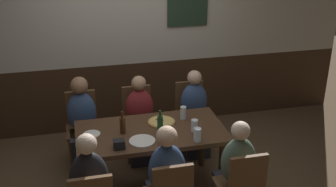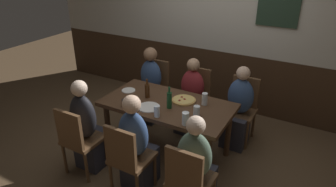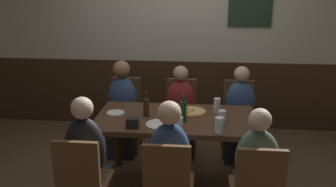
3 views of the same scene
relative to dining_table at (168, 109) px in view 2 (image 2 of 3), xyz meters
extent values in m
plane|color=brown|center=(0.00, 0.00, -0.65)|extent=(12.00, 12.00, 0.00)
cube|color=#3D2819|center=(0.00, 1.65, -0.18)|extent=(6.40, 0.10, 0.95)
cube|color=#233828|center=(0.84, 1.58, 1.13)|extent=(0.56, 0.03, 0.68)
cube|color=#472D1C|center=(0.00, 0.00, 0.06)|extent=(1.57, 0.83, 0.05)
cylinder|color=#472D1C|center=(-0.68, -0.33, -0.31)|extent=(0.07, 0.07, 0.69)
cylinder|color=#472D1C|center=(0.68, -0.33, -0.31)|extent=(0.07, 0.07, 0.69)
cylinder|color=#472D1C|center=(-0.68, 0.33, -0.31)|extent=(0.07, 0.07, 0.69)
cylinder|color=#472D1C|center=(0.68, 0.33, -0.31)|extent=(0.07, 0.07, 0.69)
cube|color=brown|center=(0.00, 0.75, -0.22)|extent=(0.40, 0.40, 0.04)
cube|color=brown|center=(0.00, 0.93, 0.01)|extent=(0.36, 0.04, 0.43)
cylinder|color=brown|center=(0.17, 0.58, -0.45)|extent=(0.04, 0.04, 0.41)
cylinder|color=brown|center=(-0.17, 0.58, -0.45)|extent=(0.04, 0.04, 0.41)
cylinder|color=brown|center=(0.17, 0.92, -0.45)|extent=(0.04, 0.04, 0.41)
cylinder|color=brown|center=(-0.17, 0.92, -0.45)|extent=(0.04, 0.04, 0.41)
cube|color=brown|center=(-0.69, -0.75, -0.22)|extent=(0.40, 0.40, 0.04)
cube|color=brown|center=(-0.69, -0.93, 0.01)|extent=(0.36, 0.04, 0.43)
cylinder|color=brown|center=(-0.86, -0.58, -0.45)|extent=(0.04, 0.04, 0.41)
cylinder|color=brown|center=(-0.52, -0.58, -0.45)|extent=(0.04, 0.04, 0.41)
cylinder|color=brown|center=(-0.86, -0.92, -0.45)|extent=(0.04, 0.04, 0.41)
cylinder|color=brown|center=(-0.52, -0.92, -0.45)|extent=(0.04, 0.04, 0.41)
cube|color=brown|center=(0.69, 0.75, -0.22)|extent=(0.40, 0.40, 0.04)
cube|color=brown|center=(0.69, 0.93, 0.01)|extent=(0.36, 0.04, 0.43)
cylinder|color=brown|center=(0.86, 0.58, -0.45)|extent=(0.04, 0.04, 0.41)
cylinder|color=brown|center=(0.52, 0.58, -0.45)|extent=(0.04, 0.04, 0.41)
cylinder|color=brown|center=(0.86, 0.92, -0.45)|extent=(0.04, 0.04, 0.41)
cylinder|color=brown|center=(0.52, 0.92, -0.45)|extent=(0.04, 0.04, 0.41)
cube|color=brown|center=(-0.69, 0.75, -0.22)|extent=(0.40, 0.40, 0.04)
cube|color=brown|center=(-0.69, 0.93, 0.01)|extent=(0.36, 0.04, 0.43)
cylinder|color=brown|center=(-0.52, 0.58, -0.45)|extent=(0.04, 0.04, 0.41)
cylinder|color=brown|center=(-0.86, 0.58, -0.45)|extent=(0.04, 0.04, 0.41)
cylinder|color=brown|center=(-0.52, 0.92, -0.45)|extent=(0.04, 0.04, 0.41)
cylinder|color=brown|center=(-0.86, 0.92, -0.45)|extent=(0.04, 0.04, 0.41)
cube|color=brown|center=(0.69, -0.75, -0.22)|extent=(0.40, 0.40, 0.04)
cube|color=brown|center=(0.69, -0.93, 0.01)|extent=(0.36, 0.04, 0.43)
cylinder|color=brown|center=(0.52, -0.58, -0.45)|extent=(0.04, 0.04, 0.41)
cube|color=brown|center=(0.00, -0.75, -0.22)|extent=(0.40, 0.40, 0.04)
cube|color=brown|center=(0.00, -0.93, 0.01)|extent=(0.36, 0.04, 0.43)
cylinder|color=brown|center=(-0.17, -0.58, -0.45)|extent=(0.04, 0.04, 0.41)
cylinder|color=brown|center=(0.17, -0.58, -0.45)|extent=(0.04, 0.04, 0.41)
cylinder|color=brown|center=(-0.17, -0.92, -0.45)|extent=(0.04, 0.04, 0.41)
cube|color=#2D2D38|center=(0.00, 0.62, -0.43)|extent=(0.32, 0.34, 0.45)
ellipsoid|color=maroon|center=(0.00, 0.71, 0.03)|extent=(0.34, 0.22, 0.47)
sphere|color=tan|center=(0.00, 0.71, 0.35)|extent=(0.18, 0.18, 0.18)
cube|color=#2D2D38|center=(-0.69, -0.62, -0.43)|extent=(0.32, 0.34, 0.45)
ellipsoid|color=black|center=(-0.69, -0.71, 0.07)|extent=(0.34, 0.22, 0.54)
sphere|color=beige|center=(-0.69, -0.71, 0.41)|extent=(0.18, 0.18, 0.18)
cube|color=#2D2D38|center=(0.69, 0.62, -0.43)|extent=(0.32, 0.34, 0.45)
ellipsoid|color=#334C7A|center=(0.69, 0.71, 0.04)|extent=(0.34, 0.22, 0.48)
sphere|color=#DBB293|center=(0.69, 0.71, 0.36)|extent=(0.18, 0.18, 0.18)
cube|color=#2D2D38|center=(-0.69, 0.62, -0.43)|extent=(0.32, 0.34, 0.45)
ellipsoid|color=#334C7A|center=(-0.69, 0.71, 0.05)|extent=(0.34, 0.22, 0.50)
sphere|color=#936B4C|center=(-0.69, 0.71, 0.39)|extent=(0.20, 0.20, 0.20)
ellipsoid|color=#56705B|center=(0.69, -0.71, 0.04)|extent=(0.34, 0.22, 0.49)
sphere|color=beige|center=(0.69, -0.71, 0.37)|extent=(0.18, 0.18, 0.18)
cube|color=#2D2D38|center=(0.00, -0.62, -0.43)|extent=(0.32, 0.34, 0.45)
ellipsoid|color=#334C7A|center=(0.00, -0.71, 0.06)|extent=(0.34, 0.22, 0.51)
sphere|color=#DBB293|center=(0.00, -0.71, 0.40)|extent=(0.19, 0.19, 0.19)
cylinder|color=tan|center=(0.15, 0.15, 0.10)|extent=(0.30, 0.30, 0.02)
cylinder|color=#DBB760|center=(0.15, 0.15, 0.11)|extent=(0.26, 0.26, 0.01)
cylinder|color=maroon|center=(0.16, 0.15, 0.12)|extent=(0.03, 0.03, 0.00)
cylinder|color=maroon|center=(0.12, 0.09, 0.12)|extent=(0.03, 0.03, 0.00)
cylinder|color=maroon|center=(0.10, 0.18, 0.12)|extent=(0.03, 0.03, 0.00)
cylinder|color=silver|center=(0.40, 0.18, 0.16)|extent=(0.07, 0.07, 0.15)
cylinder|color=#C6842D|center=(0.40, 0.18, 0.15)|extent=(0.06, 0.06, 0.12)
cylinder|color=silver|center=(0.41, -0.33, 0.16)|extent=(0.08, 0.08, 0.14)
cylinder|color=gold|center=(0.41, -0.33, 0.13)|extent=(0.07, 0.07, 0.09)
cylinder|color=silver|center=(0.06, -0.34, 0.16)|extent=(0.06, 0.06, 0.13)
cylinder|color=#C6842D|center=(0.06, -0.34, 0.14)|extent=(0.06, 0.06, 0.09)
cylinder|color=silver|center=(0.44, -0.12, 0.15)|extent=(0.07, 0.07, 0.13)
cylinder|color=#331E14|center=(0.44, -0.12, 0.11)|extent=(0.07, 0.07, 0.05)
cylinder|color=#194723|center=(0.08, -0.09, 0.19)|extent=(0.06, 0.06, 0.20)
cylinder|color=#194723|center=(0.08, -0.09, 0.32)|extent=(0.03, 0.03, 0.07)
cylinder|color=#42230F|center=(-0.30, 0.01, 0.18)|extent=(0.06, 0.06, 0.18)
cylinder|color=#42230F|center=(-0.30, 0.01, 0.30)|extent=(0.03, 0.03, 0.07)
cylinder|color=white|center=(-0.13, -0.21, 0.09)|extent=(0.26, 0.26, 0.01)
cylinder|color=white|center=(-0.62, 0.05, 0.09)|extent=(0.18, 0.18, 0.01)
cube|color=black|center=(-0.37, -0.29, 0.13)|extent=(0.11, 0.09, 0.09)
camera|label=1|loc=(-0.73, -3.78, 2.13)|focal=44.08mm
camera|label=2|loc=(1.58, -2.80, 1.77)|focal=32.08mm
camera|label=3|loc=(0.24, -3.35, 1.38)|focal=39.19mm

